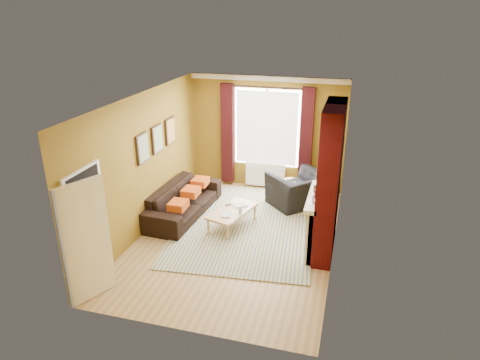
% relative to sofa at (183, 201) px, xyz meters
% --- Properties ---
extents(ground, '(5.50, 5.50, 0.00)m').
position_rel_sofa_xyz_m(ground, '(1.42, -0.68, -0.34)').
color(ground, '#987445').
rests_on(ground, ground).
extents(room_walls, '(3.82, 5.54, 2.83)m').
position_rel_sofa_xyz_m(room_walls, '(2.05, -0.40, 1.04)').
color(room_walls, olive).
rests_on(room_walls, ground).
extents(striped_rug, '(3.17, 4.13, 0.02)m').
position_rel_sofa_xyz_m(striped_rug, '(1.46, -0.12, -0.33)').
color(striped_rug, '#356293').
rests_on(striped_rug, ground).
extents(sofa, '(1.07, 2.37, 0.67)m').
position_rel_sofa_xyz_m(sofa, '(0.00, 0.00, 0.00)').
color(sofa, black).
rests_on(sofa, ground).
extents(armchair, '(1.58, 1.58, 0.78)m').
position_rel_sofa_xyz_m(armchair, '(2.36, 1.14, 0.05)').
color(armchair, black).
rests_on(armchair, ground).
extents(coffee_table, '(0.90, 1.30, 0.39)m').
position_rel_sofa_xyz_m(coffee_table, '(1.21, -0.27, 0.01)').
color(coffee_table, tan).
rests_on(coffee_table, ground).
extents(wicker_stool, '(0.43, 0.43, 0.45)m').
position_rel_sofa_xyz_m(wicker_stool, '(2.14, 1.57, -0.11)').
color(wicker_stool, '#A67948').
rests_on(wicker_stool, ground).
extents(floor_lamp, '(0.27, 0.27, 1.64)m').
position_rel_sofa_xyz_m(floor_lamp, '(2.90, 1.72, 0.96)').
color(floor_lamp, black).
rests_on(floor_lamp, ground).
extents(book_a, '(0.24, 0.30, 0.03)m').
position_rel_sofa_xyz_m(book_a, '(1.06, -0.54, 0.07)').
color(book_a, '#999999').
rests_on(book_a, coffee_table).
extents(book_b, '(0.35, 0.33, 0.02)m').
position_rel_sofa_xyz_m(book_b, '(1.26, 0.06, 0.07)').
color(book_b, '#999999').
rests_on(book_b, coffee_table).
extents(mug, '(0.10, 0.10, 0.09)m').
position_rel_sofa_xyz_m(mug, '(1.41, -0.36, 0.10)').
color(mug, '#999999').
rests_on(mug, coffee_table).
extents(tv_remote, '(0.13, 0.14, 0.02)m').
position_rel_sofa_xyz_m(tv_remote, '(1.06, -0.07, 0.07)').
color(tv_remote, '#262629').
rests_on(tv_remote, coffee_table).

